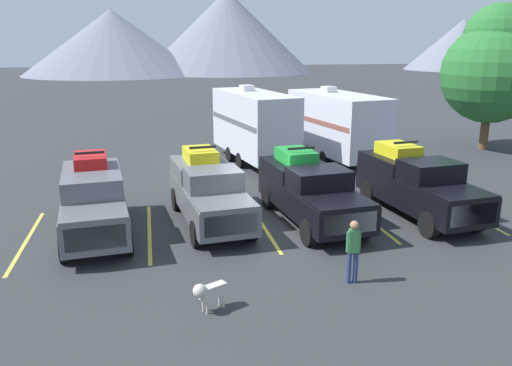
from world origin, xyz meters
The scene contains 16 objects.
ground_plane centered at (0.00, 0.00, 0.00)m, with size 240.00×240.00×0.00m, color #2D3033.
pickup_truck_a centered at (-5.55, 0.83, 1.17)m, with size 2.51×5.82×2.58m.
pickup_truck_b centered at (-1.76, 1.22, 1.15)m, with size 2.49×5.77×2.54m.
pickup_truck_c centered at (1.71, 0.64, 1.13)m, with size 2.63×5.88×2.47m.
pickup_truck_d centered at (5.69, 0.47, 1.18)m, with size 2.59×5.85×2.56m.
lot_stripe_a centered at (-7.67, 0.59, 0.00)m, with size 0.12×5.50×0.01m, color gold.
lot_stripe_b centered at (-3.83, 0.59, 0.00)m, with size 0.12×5.50×0.01m, color gold.
lot_stripe_c centered at (0.00, 0.59, 0.00)m, with size 0.12×5.50×0.01m, color gold.
lot_stripe_d centered at (3.83, 0.59, 0.00)m, with size 0.12×5.50×0.01m, color gold.
lot_stripe_e centered at (7.67, 0.59, 0.00)m, with size 0.12×5.50×0.01m, color gold.
camper_trailer_a centered at (1.61, 9.84, 2.06)m, with size 3.45×7.89×3.92m.
camper_trailer_b centered at (5.95, 9.40, 2.01)m, with size 3.68×7.96×3.81m.
person_a centered at (1.33, -4.31, 0.99)m, with size 0.38×0.24×1.72m.
dog centered at (-2.52, -5.03, 0.51)m, with size 0.89×0.59×0.76m.
tree_a centered at (15.49, 10.51, 4.82)m, with size 5.52×5.52×8.20m.
mountain_ridge centered at (-16.92, 87.68, 7.62)m, with size 156.88×41.17×17.62m.
Camera 1 is at (-3.65, -15.93, 6.13)m, focal length 36.28 mm.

